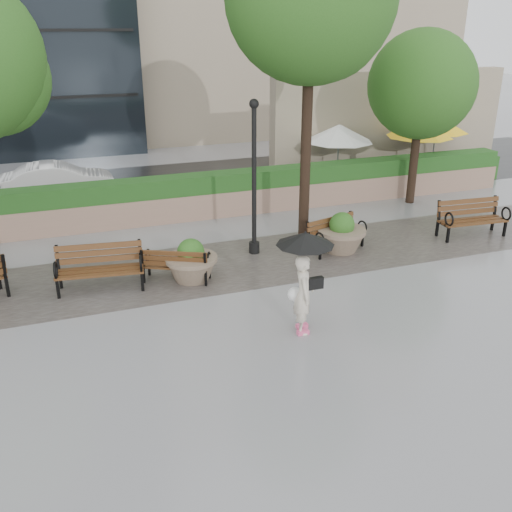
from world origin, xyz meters
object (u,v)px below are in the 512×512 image
object	(u,v)px
bench_3	(336,241)
car_right	(59,181)
bench_2	(177,271)
planter_right	(341,236)
lamppost	(254,189)
planter_left	(191,264)
bench_4	(471,226)
pedestrian	(304,273)
bench_1	(101,277)

from	to	relation	value
bench_3	car_right	xyz separation A→B (m)	(-6.72, 7.72, 0.36)
bench_2	planter_right	distance (m)	4.56
lamppost	planter_left	bearing A→B (deg)	-150.46
planter_right	lamppost	distance (m)	2.67
planter_right	car_right	distance (m)	10.38
lamppost	car_right	distance (m)	8.58
bench_4	pedestrian	bearing A→B (deg)	-149.64
planter_right	car_right	bearing A→B (deg)	131.14
bench_3	car_right	bearing A→B (deg)	114.27
planter_left	car_right	size ratio (longest dim) A/B	0.33
bench_2	car_right	distance (m)	8.52
bench_1	bench_4	world-z (taller)	bench_4
planter_left	pedestrian	xyz separation A→B (m)	(1.48, -3.08, 0.84)
bench_2	pedestrian	size ratio (longest dim) A/B	0.81
car_right	pedestrian	xyz separation A→B (m)	(4.11, -11.34, 0.63)
bench_1	lamppost	distance (m)	4.40
bench_3	planter_left	size ratio (longest dim) A/B	1.42
bench_1	bench_3	world-z (taller)	bench_1
lamppost	bench_1	bearing A→B (deg)	-167.09
bench_1	bench_4	bearing A→B (deg)	8.05
planter_right	car_right	world-z (taller)	car_right
bench_3	bench_4	xyz separation A→B (m)	(4.13, -0.34, 0.05)
car_right	pedestrian	world-z (taller)	pedestrian
bench_2	car_right	world-z (taller)	car_right
bench_4	lamppost	distance (m)	6.47
bench_2	bench_3	world-z (taller)	bench_3
planter_left	planter_right	size ratio (longest dim) A/B	0.96
bench_3	pedestrian	distance (m)	4.58
bench_4	pedestrian	xyz separation A→B (m)	(-6.74, -3.28, 0.94)
car_right	pedestrian	bearing A→B (deg)	-160.16
planter_left	lamppost	world-z (taller)	lamppost
bench_4	pedestrian	size ratio (longest dim) A/B	0.98
car_right	planter_left	bearing A→B (deg)	-162.40
bench_2	planter_right	size ratio (longest dim) A/B	1.29
planter_left	planter_right	world-z (taller)	planter_right
bench_1	planter_right	bearing A→B (deg)	10.33
bench_1	planter_left	size ratio (longest dim) A/B	1.63
bench_1	bench_2	size ratio (longest dim) A/B	1.21
pedestrian	planter_left	bearing A→B (deg)	45.27
bench_1	pedestrian	size ratio (longest dim) A/B	0.98
bench_1	car_right	size ratio (longest dim) A/B	0.54
bench_2	pedestrian	distance (m)	3.77
bench_2	car_right	xyz separation A→B (m)	(-2.29, 8.19, 0.37)
planter_left	bench_3	bearing A→B (deg)	7.60
bench_2	planter_right	bearing A→B (deg)	-148.44
bench_1	planter_right	xyz separation A→B (m)	(6.26, 0.26, 0.11)
pedestrian	bench_1	bearing A→B (deg)	66.95
planter_right	bench_3	bearing A→B (deg)	137.53
bench_3	car_right	world-z (taller)	car_right
lamppost	car_right	world-z (taller)	lamppost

